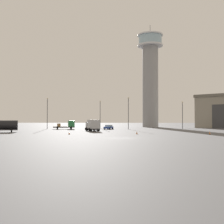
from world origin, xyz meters
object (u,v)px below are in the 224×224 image
at_px(light_post_centre, 128,110).
at_px(traffic_cone_near_left, 137,133).
at_px(control_tower, 150,75).
at_px(truck_box_silver, 93,125).
at_px(light_post_east, 100,112).
at_px(traffic_cone_mid_apron, 69,133).
at_px(truck_fuel_tanker_black, 2,126).
at_px(truck_flatbed_green, 67,125).
at_px(light_post_west, 47,111).
at_px(light_post_north, 182,113).
at_px(car_blue, 109,127).
at_px(traffic_cone_near_right, 210,133).

xyz_separation_m(light_post_centre, traffic_cone_near_left, (2.09, -28.89, -5.57)).
distance_m(control_tower, traffic_cone_near_left, 58.60).
height_order(truck_box_silver, light_post_east, light_post_east).
relative_size(light_post_centre, traffic_cone_mid_apron, 17.64).
height_order(traffic_cone_near_left, traffic_cone_mid_apron, traffic_cone_near_left).
xyz_separation_m(truck_fuel_tanker_black, traffic_cone_mid_apron, (17.65, -7.37, -1.35)).
distance_m(truck_flatbed_green, traffic_cone_near_left, 35.51).
bearing_deg(truck_box_silver, light_post_west, 25.51).
distance_m(light_post_north, light_post_centre, 17.64).
relative_size(control_tower, car_blue, 8.63).
distance_m(truck_box_silver, traffic_cone_near_right, 29.84).
bearing_deg(light_post_north, light_post_east, 171.70).
height_order(truck_box_silver, truck_fuel_tanker_black, truck_box_silver).
height_order(truck_box_silver, traffic_cone_near_left, truck_box_silver).
height_order(truck_fuel_tanker_black, traffic_cone_near_left, truck_fuel_tanker_black).
height_order(truck_flatbed_green, traffic_cone_near_right, truck_flatbed_green).
bearing_deg(light_post_north, car_blue, -168.84).
relative_size(light_post_north, traffic_cone_mid_apron, 15.60).
height_order(light_post_west, light_post_north, light_post_west).
distance_m(truck_fuel_tanker_black, traffic_cone_mid_apron, 19.18).
xyz_separation_m(car_blue, light_post_north, (23.35, 4.61, 4.52)).
bearing_deg(traffic_cone_near_right, truck_box_silver, 151.76).
bearing_deg(truck_box_silver, light_post_east, -20.12).
distance_m(truck_fuel_tanker_black, light_post_east, 36.84).
bearing_deg(car_blue, light_post_east, -143.87).
xyz_separation_m(light_post_east, traffic_cone_near_right, (26.74, -36.18, -5.24)).
relative_size(truck_flatbed_green, light_post_west, 0.69).
bearing_deg(light_post_west, truck_box_silver, -43.12).
height_order(control_tower, car_blue, control_tower).
xyz_separation_m(control_tower, car_blue, (-14.63, -26.59, -20.09)).
height_order(light_post_north, traffic_cone_near_left, light_post_north).
xyz_separation_m(truck_fuel_tanker_black, light_post_west, (3.34, 24.61, 4.25)).
height_order(traffic_cone_near_left, traffic_cone_near_right, traffic_cone_near_right).
xyz_separation_m(truck_fuel_tanker_black, truck_flatbed_green, (10.34, 22.79, -0.35)).
relative_size(light_post_east, traffic_cone_near_right, 13.74).
xyz_separation_m(light_post_north, light_post_centre, (-17.25, -3.64, 0.60)).
relative_size(truck_fuel_tanker_black, traffic_cone_near_left, 12.35).
relative_size(truck_fuel_tanker_black, traffic_cone_mid_apron, 12.89).
xyz_separation_m(control_tower, traffic_cone_near_right, (8.53, -54.23, -20.49)).
bearing_deg(traffic_cone_near_left, car_blue, 106.35).
bearing_deg(truck_flatbed_green, traffic_cone_near_left, -72.31).
bearing_deg(traffic_cone_mid_apron, truck_flatbed_green, 103.62).
bearing_deg(light_post_west, truck_flatbed_green, -14.57).
height_order(truck_box_silver, truck_flatbed_green, truck_box_silver).
distance_m(truck_box_silver, truck_flatbed_green, 17.23).
bearing_deg(light_post_north, traffic_cone_near_right, -90.34).
distance_m(truck_box_silver, light_post_centre, 17.69).
xyz_separation_m(light_post_west, light_post_centre, (26.16, -1.37, -0.02)).
xyz_separation_m(car_blue, light_post_centre, (6.10, 0.97, 5.12)).
bearing_deg(traffic_cone_near_right, truck_flatbed_green, 142.13).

